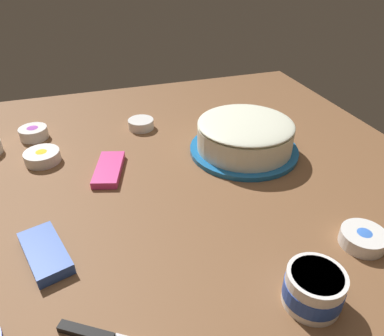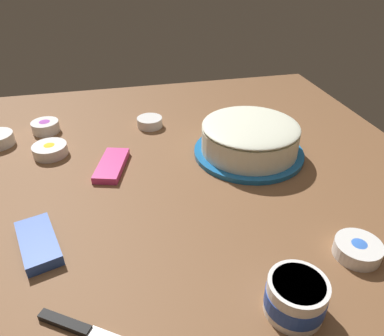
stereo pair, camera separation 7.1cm
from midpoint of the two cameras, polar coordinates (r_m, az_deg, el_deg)
ground_plane at (r=0.90m, az=-7.52°, el=-4.59°), size 1.54×1.54×0.00m
frosted_cake at (r=1.06m, az=6.38°, el=4.86°), size 0.32×0.32×0.11m
frosting_tub at (r=0.67m, az=15.61°, el=-17.78°), size 0.10×0.10×0.07m
sprinkle_bowl_blue at (r=0.83m, az=23.02°, el=-10.12°), size 0.09×0.09×0.03m
sprinkle_bowl_green at (r=1.22m, az=-9.67°, el=6.81°), size 0.08×0.08×0.03m
sprinkle_bowl_rainbow at (r=1.26m, az=-25.11°, el=5.05°), size 0.09×0.09×0.04m
sprinkle_bowl_yellow at (r=1.12m, az=-24.14°, el=1.66°), size 0.10×0.10×0.03m
candy_box_lower at (r=1.01m, az=-14.88°, el=-0.24°), size 0.17×0.11×0.02m
candy_box_upper at (r=0.81m, az=-24.44°, el=-12.07°), size 0.16×0.11×0.02m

